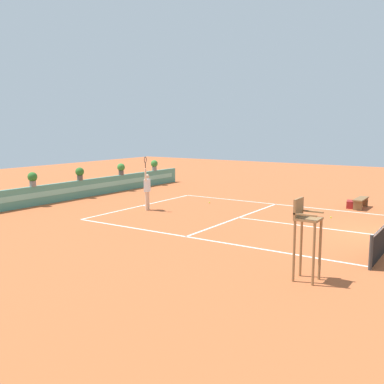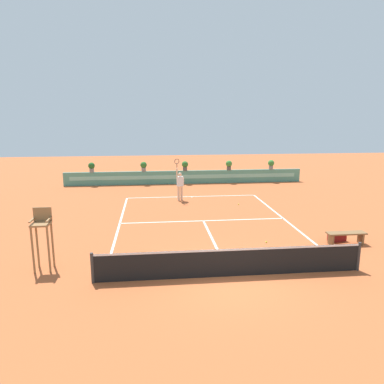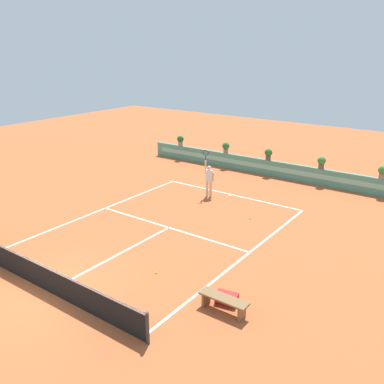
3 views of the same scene
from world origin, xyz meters
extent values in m
plane|color=#B2562D|center=(0.00, 6.00, 0.00)|extent=(60.00, 60.00, 0.00)
cube|color=white|center=(0.00, 11.89, 0.00)|extent=(8.22, 0.10, 0.01)
cube|color=white|center=(0.00, 6.40, 0.00)|extent=(8.22, 0.10, 0.01)
cube|color=white|center=(0.00, 3.20, 0.00)|extent=(0.10, 6.40, 0.01)
cube|color=white|center=(-4.11, 5.95, 0.00)|extent=(0.10, 11.89, 0.01)
cube|color=white|center=(4.11, 5.95, 0.00)|extent=(0.10, 11.89, 0.01)
cube|color=white|center=(0.00, 11.79, 0.00)|extent=(0.10, 0.20, 0.01)
cylinder|color=#333333|center=(-4.41, 0.00, 0.50)|extent=(0.10, 0.10, 1.00)
cube|color=#4C8E7A|center=(0.00, 16.39, 0.50)|extent=(18.00, 0.20, 1.00)
cube|color=#7ABCA8|center=(0.00, 16.29, 0.55)|extent=(17.10, 0.01, 0.28)
cylinder|color=olive|center=(-6.47, 0.94, 0.80)|extent=(0.07, 0.07, 1.60)
cylinder|color=olive|center=(-5.96, 0.94, 0.80)|extent=(0.07, 0.07, 1.60)
cylinder|color=olive|center=(-6.47, 1.46, 0.80)|extent=(0.07, 0.07, 1.60)
cylinder|color=olive|center=(-5.96, 1.46, 0.80)|extent=(0.07, 0.07, 1.60)
cube|color=olive|center=(-6.21, 1.20, 1.63)|extent=(0.60, 0.60, 0.06)
cube|color=olive|center=(-6.21, 1.47, 1.90)|extent=(0.60, 0.06, 0.48)
cube|color=olive|center=(-6.48, 1.20, 1.78)|extent=(0.06, 0.60, 0.04)
cube|color=olive|center=(-5.94, 1.20, 1.78)|extent=(0.06, 0.60, 0.04)
cube|color=brown|center=(4.68, 2.45, 0.23)|extent=(0.08, 0.40, 0.45)
cube|color=brown|center=(5.96, 2.45, 0.23)|extent=(0.08, 0.40, 0.45)
cube|color=brown|center=(5.32, 2.45, 0.48)|extent=(1.60, 0.44, 0.06)
cube|color=maroon|center=(5.17, 2.90, 0.18)|extent=(0.76, 0.49, 0.36)
cylinder|color=beige|center=(-0.72, 10.93, 0.45)|extent=(0.14, 0.14, 0.90)
cylinder|color=beige|center=(-0.91, 10.86, 0.45)|extent=(0.14, 0.14, 0.90)
cube|color=white|center=(-0.82, 10.89, 1.20)|extent=(0.41, 0.33, 0.60)
sphere|color=beige|center=(-0.82, 10.89, 1.63)|extent=(0.22, 0.22, 0.22)
cylinder|color=beige|center=(-1.01, 10.82, 1.75)|extent=(0.09, 0.09, 0.55)
cylinder|color=black|center=(-1.01, 10.82, 2.17)|extent=(0.04, 0.04, 0.24)
torus|color=#262626|center=(-1.01, 10.82, 2.43)|extent=(0.30, 0.13, 0.31)
cylinder|color=beige|center=(-0.61, 10.97, 1.15)|extent=(0.09, 0.09, 0.50)
sphere|color=#CCE033|center=(2.15, 2.98, 0.03)|extent=(0.07, 0.07, 0.07)
sphere|color=#CCE033|center=(2.50, 9.42, 0.03)|extent=(0.07, 0.07, 0.07)
cylinder|color=gray|center=(-3.12, 16.39, 1.14)|extent=(0.32, 0.32, 0.28)
sphere|color=#2D6B28|center=(-3.12, 16.39, 1.48)|extent=(0.48, 0.48, 0.48)
cylinder|color=#514C47|center=(3.36, 16.39, 1.14)|extent=(0.32, 0.32, 0.28)
sphere|color=#387F33|center=(3.36, 16.39, 1.48)|extent=(0.48, 0.48, 0.48)
cylinder|color=gray|center=(6.68, 16.39, 1.14)|extent=(0.32, 0.32, 0.28)
sphere|color=#387F33|center=(6.68, 16.39, 1.48)|extent=(0.48, 0.48, 0.48)
cylinder|color=#514C47|center=(-0.02, 16.39, 1.14)|extent=(0.32, 0.32, 0.28)
sphere|color=#2D6B28|center=(-0.02, 16.39, 1.48)|extent=(0.48, 0.48, 0.48)
camera|label=1|loc=(-17.00, -2.39, 3.93)|focal=41.26mm
camera|label=2|loc=(-2.46, -10.99, 5.23)|focal=34.32mm
camera|label=3|loc=(10.89, -6.94, 7.69)|focal=38.95mm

